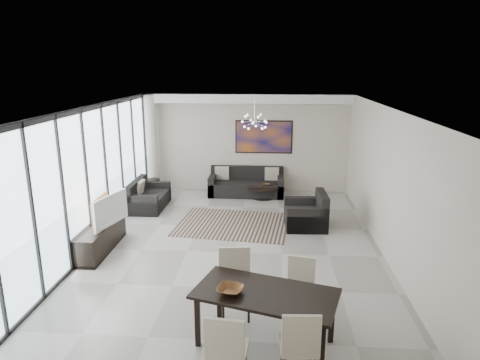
# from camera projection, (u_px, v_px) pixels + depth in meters

# --- Properties ---
(room_shell) EXTENTS (6.00, 9.00, 2.90)m
(room_shell) POSITION_uv_depth(u_px,v_px,m) (257.00, 185.00, 8.29)
(room_shell) COLOR #A8A39B
(room_shell) RESTS_ON ground
(window_wall) EXTENTS (0.37, 8.95, 2.90)m
(window_wall) POSITION_uv_depth(u_px,v_px,m) (91.00, 180.00, 8.52)
(window_wall) COLOR white
(window_wall) RESTS_ON floor
(soffit) EXTENTS (5.98, 0.40, 0.26)m
(soffit) POSITION_uv_depth(u_px,v_px,m) (247.00, 99.00, 12.12)
(soffit) COLOR white
(soffit) RESTS_ON room_shell
(painting) EXTENTS (1.68, 0.04, 0.98)m
(painting) POSITION_uv_depth(u_px,v_px,m) (264.00, 137.00, 12.54)
(painting) COLOR #A45416
(painting) RESTS_ON room_shell
(chandelier) EXTENTS (0.66, 0.66, 0.71)m
(chandelier) POSITION_uv_depth(u_px,v_px,m) (255.00, 122.00, 10.48)
(chandelier) COLOR silver
(chandelier) RESTS_ON room_shell
(rug) EXTENTS (2.80, 2.27, 0.01)m
(rug) POSITION_uv_depth(u_px,v_px,m) (233.00, 224.00, 10.24)
(rug) COLOR black
(rug) RESTS_ON floor
(coffee_table) EXTENTS (1.01, 1.01, 0.35)m
(coffee_table) POSITION_uv_depth(u_px,v_px,m) (263.00, 191.00, 12.27)
(coffee_table) COLOR black
(coffee_table) RESTS_ON floor
(bowl_coffee) EXTENTS (0.28, 0.28, 0.07)m
(bowl_coffee) POSITION_uv_depth(u_px,v_px,m) (266.00, 185.00, 12.14)
(bowl_coffee) COLOR brown
(bowl_coffee) RESTS_ON coffee_table
(sofa_main) EXTENTS (2.16, 0.89, 0.79)m
(sofa_main) POSITION_uv_depth(u_px,v_px,m) (246.00, 186.00, 12.55)
(sofa_main) COLOR black
(sofa_main) RESTS_ON floor
(loveseat) EXTENTS (0.83, 1.48, 0.74)m
(loveseat) POSITION_uv_depth(u_px,v_px,m) (148.00, 199.00, 11.39)
(loveseat) COLOR black
(loveseat) RESTS_ON floor
(armchair) EXTENTS (0.98, 1.03, 0.83)m
(armchair) POSITION_uv_depth(u_px,v_px,m) (307.00, 215.00, 10.03)
(armchair) COLOR black
(armchair) RESTS_ON floor
(side_table) EXTENTS (0.38, 0.38, 0.52)m
(side_table) POSITION_uv_depth(u_px,v_px,m) (154.00, 185.00, 12.35)
(side_table) COLOR black
(side_table) RESTS_ON floor
(tv_console) EXTENTS (0.50, 1.77, 0.55)m
(tv_console) POSITION_uv_depth(u_px,v_px,m) (99.00, 238.00, 8.74)
(tv_console) COLOR black
(tv_console) RESTS_ON floor
(television) EXTENTS (0.41, 1.09, 0.62)m
(television) POSITION_uv_depth(u_px,v_px,m) (106.00, 209.00, 8.65)
(television) COLOR gray
(television) RESTS_ON tv_console
(dining_table) EXTENTS (2.07, 1.44, 0.78)m
(dining_table) POSITION_uv_depth(u_px,v_px,m) (265.00, 298.00, 5.68)
(dining_table) COLOR black
(dining_table) RESTS_ON floor
(dining_chair_sw) EXTENTS (0.49, 0.49, 0.98)m
(dining_chair_sw) POSITION_uv_depth(u_px,v_px,m) (226.00, 346.00, 4.91)
(dining_chair_sw) COLOR beige
(dining_chair_sw) RESTS_ON floor
(dining_chair_se) EXTENTS (0.47, 0.47, 0.98)m
(dining_chair_se) POSITION_uv_depth(u_px,v_px,m) (300.00, 342.00, 5.00)
(dining_chair_se) COLOR beige
(dining_chair_se) RESTS_ON floor
(dining_chair_nw) EXTENTS (0.54, 0.54, 1.04)m
(dining_chair_nw) POSITION_uv_depth(u_px,v_px,m) (235.00, 277.00, 6.45)
(dining_chair_nw) COLOR beige
(dining_chair_nw) RESTS_ON floor
(dining_chair_ne) EXTENTS (0.48, 0.48, 0.90)m
(dining_chair_ne) POSITION_uv_depth(u_px,v_px,m) (300.00, 283.00, 6.46)
(dining_chair_ne) COLOR beige
(dining_chair_ne) RESTS_ON floor
(bowl_dining) EXTENTS (0.41, 0.41, 0.08)m
(bowl_dining) POSITION_uv_depth(u_px,v_px,m) (230.00, 290.00, 5.64)
(bowl_dining) COLOR brown
(bowl_dining) RESTS_ON dining_table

